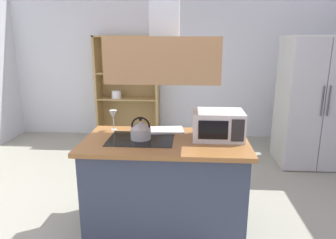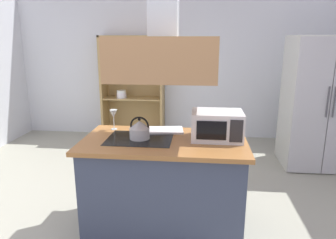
{
  "view_description": "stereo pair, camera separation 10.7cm",
  "coord_description": "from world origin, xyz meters",
  "px_view_note": "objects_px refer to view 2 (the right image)",
  "views": [
    {
      "loc": [
        0.33,
        -2.75,
        1.79
      ],
      "look_at": [
        0.12,
        0.29,
        1.0
      ],
      "focal_mm": 32.97,
      "sensor_mm": 36.0,
      "label": 1
    },
    {
      "loc": [
        0.44,
        -2.74,
        1.79
      ],
      "look_at": [
        0.12,
        0.29,
        1.0
      ],
      "focal_mm": 32.97,
      "sensor_mm": 36.0,
      "label": 2
    }
  ],
  "objects_px": {
    "kettle": "(140,130)",
    "wine_glass_on_counter": "(114,115)",
    "cutting_board": "(166,130)",
    "dish_cabinet": "(133,94)",
    "refrigerator": "(319,103)",
    "microwave": "(217,125)"
  },
  "relations": [
    {
      "from": "dish_cabinet",
      "to": "refrigerator",
      "type": "bearing_deg",
      "value": -20.27
    },
    {
      "from": "cutting_board",
      "to": "wine_glass_on_counter",
      "type": "relative_size",
      "value": 1.65
    },
    {
      "from": "wine_glass_on_counter",
      "to": "microwave",
      "type": "bearing_deg",
      "value": -11.15
    },
    {
      "from": "kettle",
      "to": "wine_glass_on_counter",
      "type": "xyz_separation_m",
      "value": [
        -0.32,
        0.27,
        0.06
      ]
    },
    {
      "from": "dish_cabinet",
      "to": "cutting_board",
      "type": "distance_m",
      "value": 2.73
    },
    {
      "from": "kettle",
      "to": "wine_glass_on_counter",
      "type": "height_order",
      "value": "kettle"
    },
    {
      "from": "refrigerator",
      "to": "kettle",
      "type": "relative_size",
      "value": 8.82
    },
    {
      "from": "microwave",
      "to": "dish_cabinet",
      "type": "bearing_deg",
      "value": 116.61
    },
    {
      "from": "kettle",
      "to": "cutting_board",
      "type": "bearing_deg",
      "value": 51.78
    },
    {
      "from": "cutting_board",
      "to": "wine_glass_on_counter",
      "type": "height_order",
      "value": "wine_glass_on_counter"
    },
    {
      "from": "wine_glass_on_counter",
      "to": "dish_cabinet",
      "type": "bearing_deg",
      "value": 98.04
    },
    {
      "from": "refrigerator",
      "to": "dish_cabinet",
      "type": "bearing_deg",
      "value": 159.73
    },
    {
      "from": "refrigerator",
      "to": "dish_cabinet",
      "type": "height_order",
      "value": "dish_cabinet"
    },
    {
      "from": "cutting_board",
      "to": "microwave",
      "type": "bearing_deg",
      "value": -21.97
    },
    {
      "from": "wine_glass_on_counter",
      "to": "refrigerator",
      "type": "bearing_deg",
      "value": 30.69
    },
    {
      "from": "refrigerator",
      "to": "microwave",
      "type": "bearing_deg",
      "value": -131.44
    },
    {
      "from": "microwave",
      "to": "cutting_board",
      "type": "bearing_deg",
      "value": 158.03
    },
    {
      "from": "dish_cabinet",
      "to": "kettle",
      "type": "relative_size",
      "value": 8.88
    },
    {
      "from": "refrigerator",
      "to": "dish_cabinet",
      "type": "relative_size",
      "value": 0.99
    },
    {
      "from": "refrigerator",
      "to": "cutting_board",
      "type": "bearing_deg",
      "value": -143.0
    },
    {
      "from": "microwave",
      "to": "wine_glass_on_counter",
      "type": "xyz_separation_m",
      "value": [
        -1.03,
        0.2,
        0.02
      ]
    },
    {
      "from": "refrigerator",
      "to": "wine_glass_on_counter",
      "type": "relative_size",
      "value": 8.96
    }
  ]
}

